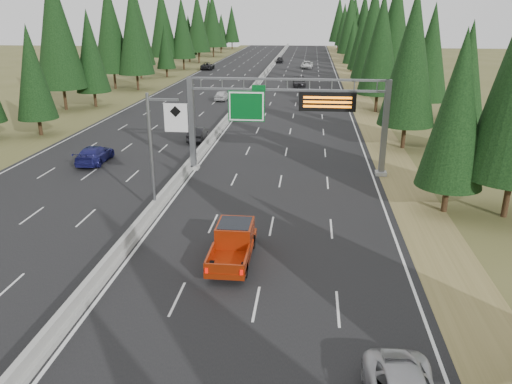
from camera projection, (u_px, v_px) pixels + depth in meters
road at (251, 92)px, 85.21m from camera, size 32.00×260.00×0.08m
shoulder_right at (357, 94)px, 83.39m from camera, size 3.60×260.00×0.06m
shoulder_left at (150, 90)px, 87.03m from camera, size 3.60×260.00×0.06m
median_barrier at (251, 90)px, 85.08m from camera, size 0.70×260.00×0.85m
sign_gantry at (295, 111)px, 40.32m from camera, size 16.75×0.98×7.80m
hov_sign_pole at (159, 146)px, 32.08m from camera, size 2.80×0.50×8.00m
tree_row_right at (383, 33)px, 84.53m from camera, size 12.34×238.71×18.96m
tree_row_left at (105, 35)px, 78.51m from camera, size 11.35×237.11×18.90m
red_pickup at (234, 240)px, 27.21m from camera, size 2.03×5.67×1.85m
car_ahead_green at (253, 98)px, 74.75m from camera, size 1.93×4.22×1.40m
car_ahead_dkred at (309, 99)px, 73.30m from camera, size 1.89×4.63×1.49m
car_ahead_dkgrey at (299, 82)px, 91.11m from camera, size 2.60×5.61×1.59m
car_ahead_white at (307, 65)px, 121.28m from camera, size 3.03×5.99×1.62m
car_ahead_far at (280, 60)px, 134.81m from camera, size 1.95×4.61×1.56m
car_onc_near at (198, 134)px, 52.40m from camera, size 1.61×4.42×1.45m
car_onc_blue at (95, 154)px, 44.60m from camera, size 2.38×5.40×1.54m
car_onc_white at (222, 95)px, 76.75m from camera, size 2.20×4.56×1.50m
car_onc_far at (208, 66)px, 118.54m from camera, size 3.00×6.04×1.65m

